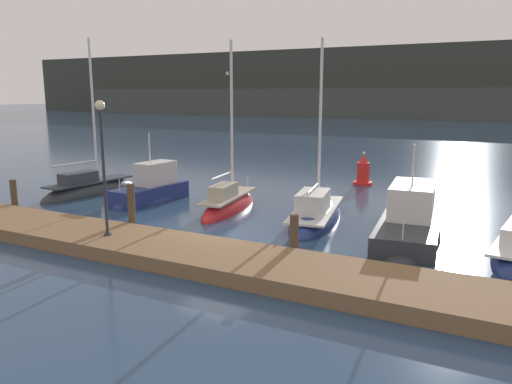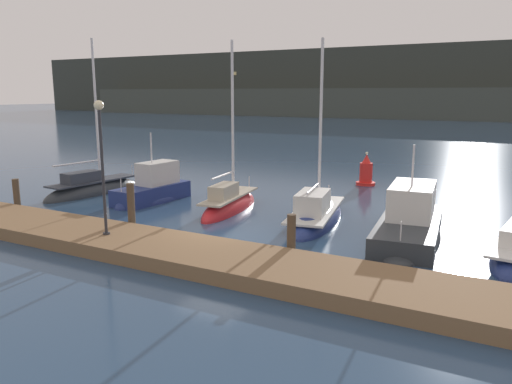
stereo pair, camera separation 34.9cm
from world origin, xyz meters
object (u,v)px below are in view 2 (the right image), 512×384
object	(u,v)px
sailboat_berth_1	(93,192)
dock_lamppost	(101,147)
sailboat_berth_3	(229,208)
motorboat_berth_2	(153,195)
channel_buoy	(366,173)
motorboat_berth_5	(409,229)
sailboat_berth_4	(316,218)

from	to	relation	value
sailboat_berth_1	dock_lamppost	bearing A→B (deg)	-41.11
sailboat_berth_3	motorboat_berth_2	bearing A→B (deg)	-178.18
motorboat_berth_2	channel_buoy	size ratio (longest dim) A/B	2.44
motorboat_berth_2	motorboat_berth_5	size ratio (longest dim) A/B	0.68
sailboat_berth_1	motorboat_berth_5	distance (m)	16.21
sailboat_berth_1	channel_buoy	world-z (taller)	sailboat_berth_1
sailboat_berth_4	channel_buoy	distance (m)	9.05
sailboat_berth_1	sailboat_berth_3	distance (m)	8.22
motorboat_berth_5	dock_lamppost	size ratio (longest dim) A/B	1.53
sailboat_berth_4	dock_lamppost	xyz separation A→B (m)	(-4.94, -6.71, 3.28)
sailboat_berth_1	sailboat_berth_3	size ratio (longest dim) A/B	1.06
sailboat_berth_3	sailboat_berth_1	bearing A→B (deg)	-178.76
sailboat_berth_4	motorboat_berth_2	bearing A→B (deg)	-178.45
dock_lamppost	motorboat_berth_2	bearing A→B (deg)	117.81
sailboat_berth_1	channel_buoy	xyz separation A→B (m)	(11.78, 9.29, 0.58)
motorboat_berth_2	sailboat_berth_3	distance (m)	4.27
motorboat_berth_2	dock_lamppost	bearing A→B (deg)	-62.19
sailboat_berth_1	sailboat_berth_4	distance (m)	12.32
sailboat_berth_3	dock_lamppost	bearing A→B (deg)	-97.25
sailboat_berth_1	motorboat_berth_5	world-z (taller)	sailboat_berth_1
motorboat_berth_5	dock_lamppost	bearing A→B (deg)	-145.62
motorboat_berth_5	sailboat_berth_1	bearing A→B (deg)	178.57
sailboat_berth_4	motorboat_berth_5	world-z (taller)	sailboat_berth_4
channel_buoy	dock_lamppost	xyz separation A→B (m)	(-4.40, -15.73, 2.71)
motorboat_berth_2	sailboat_berth_4	bearing A→B (deg)	1.55
sailboat_berth_4	channel_buoy	xyz separation A→B (m)	(-0.54, 9.02, 0.57)
motorboat_berth_2	channel_buoy	xyz separation A→B (m)	(7.82, 9.25, 0.39)
dock_lamppost	motorboat_berth_5	bearing A→B (deg)	34.38
motorboat_berth_2	sailboat_berth_4	xyz separation A→B (m)	(8.36, 0.23, -0.18)
sailboat_berth_1	sailboat_berth_4	xyz separation A→B (m)	(12.32, 0.27, 0.02)
sailboat_berth_3	channel_buoy	size ratio (longest dim) A/B	4.30
motorboat_berth_2	motorboat_berth_5	xyz separation A→B (m)	(12.24, -0.45, 0.02)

